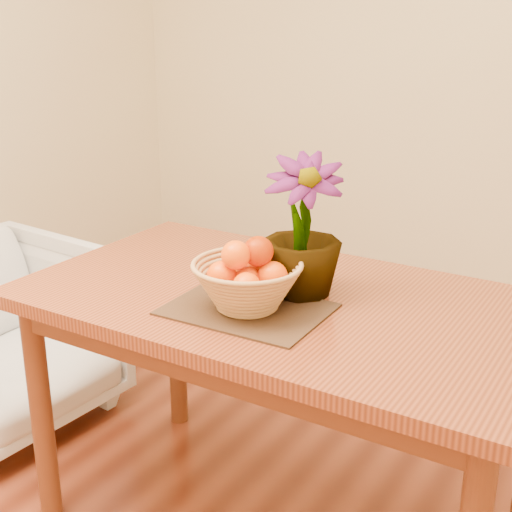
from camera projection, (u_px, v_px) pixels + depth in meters
The scene contains 6 objects.
wall_back at pixel (494, 38), 3.27m from camera, with size 4.00×0.02×2.70m, color #FCEEC0.
table at pixel (283, 325), 1.92m from camera, with size 1.40×0.80×0.75m.
placemat at pixel (247, 309), 1.80m from camera, with size 0.39×0.29×0.01m, color #3C2616.
wicker_basket at pixel (247, 287), 1.78m from camera, with size 0.28×0.28×0.11m.
orange_pile at pixel (249, 267), 1.76m from camera, with size 0.19×0.18×0.14m.
potted_plant at pixel (302, 227), 1.84m from camera, with size 0.21×0.21×0.37m, color #154C16.
Camera 1 is at (0.86, -1.23, 1.46)m, focal length 50.00 mm.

